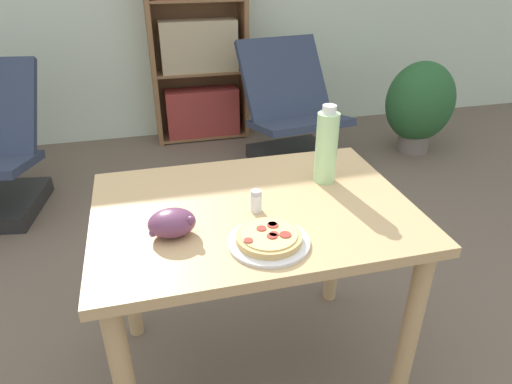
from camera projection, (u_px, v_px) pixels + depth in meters
ground_plane at (242, 355)px, 1.88m from camera, size 14.00×14.00×0.00m
dining_table at (253, 237)px, 1.54m from camera, size 1.02×0.74×0.75m
pizza_on_plate at (269, 239)px, 1.29m from camera, size 0.23×0.23×0.04m
grape_bunch at (172, 223)px, 1.31m from camera, size 0.14×0.11×0.08m
drink_bottle at (326, 147)px, 1.58m from camera, size 0.08×0.08×0.28m
salt_shaker at (256, 201)px, 1.43m from camera, size 0.04×0.04×0.07m
lounge_chair_far at (292, 126)px, 3.42m from camera, size 0.72×0.84×0.88m
bookshelf at (198, 43)px, 3.64m from camera, size 0.78×0.28×1.69m
potted_plant_floor at (420, 104)px, 3.56m from camera, size 0.54×0.46×0.72m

